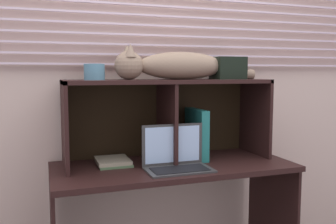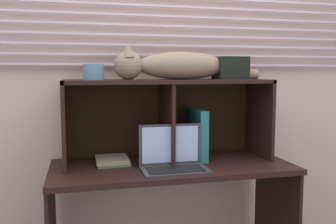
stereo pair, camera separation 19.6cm
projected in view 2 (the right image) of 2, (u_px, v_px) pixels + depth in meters
back_panel_with_blinds at (160, 76)px, 2.38m from camera, size 4.40×0.08×2.50m
desk at (172, 190)px, 2.13m from camera, size 1.36×0.58×0.76m
hutch_shelf_unit at (166, 105)px, 2.21m from camera, size 1.20×0.36×0.48m
cat at (172, 66)px, 2.15m from camera, size 0.88×0.17×0.20m
laptop at (173, 159)px, 2.00m from camera, size 0.35×0.21×0.24m
binder_upright at (197, 134)px, 2.24m from camera, size 0.05×0.27×0.30m
book_stack at (112, 160)px, 2.13m from camera, size 0.19×0.22×0.03m
small_basket at (94, 72)px, 2.05m from camera, size 0.11×0.11×0.09m
storage_box at (230, 68)px, 2.24m from camera, size 0.18×0.16×0.14m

